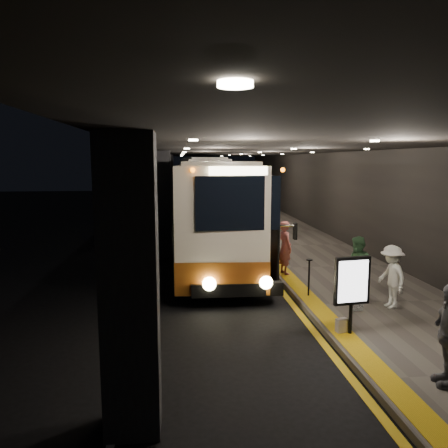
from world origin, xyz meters
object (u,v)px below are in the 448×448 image
coach_main (217,214)px  bag_plain (342,326)px  coach_second (202,187)px  passenger_waiting_green (357,267)px  passenger_waiting_white (391,277)px  bag_polka (357,303)px  coach_third (195,180)px  passenger_boarding (285,248)px  info_sign (352,282)px  stanchion_post (309,278)px

coach_main → bag_plain: size_ratio=38.63×
coach_main → coach_second: 16.21m
passenger_waiting_green → bag_plain: (-1.36, -2.45, -0.71)m
passenger_waiting_white → bag_polka: size_ratio=4.54×
coach_third → bag_plain: bearing=-89.2°
bag_polka → passenger_boarding: bearing=104.4°
coach_second → info_sign: 24.62m
passenger_waiting_white → stanchion_post: (-1.86, 1.18, -0.30)m
coach_main → stanchion_post: (2.14, -5.51, -1.18)m
info_sign → passenger_boarding: bearing=84.0°
coach_second → info_sign: size_ratio=7.38×
bag_plain → info_sign: 1.05m
coach_second → passenger_waiting_white: bearing=-82.3°
coach_third → passenger_waiting_green: 33.96m
bag_plain → stanchion_post: stanchion_post is taller
passenger_boarding → bag_plain: size_ratio=5.65×
passenger_boarding → bag_polka: passenger_boarding is taller
coach_third → passenger_waiting_white: bearing=-85.9°
bag_plain → passenger_waiting_white: bearing=38.7°
coach_third → passenger_waiting_green: (3.23, -33.79, -0.93)m
passenger_waiting_green → bag_plain: size_ratio=5.39×
passenger_boarding → stanchion_post: size_ratio=1.73×
coach_main → stanchion_post: bearing=-65.0°
info_sign → stanchion_post: 2.89m
coach_main → coach_third: (0.22, 28.01, 0.10)m
passenger_waiting_white → info_sign: (-1.75, -1.63, 0.36)m
stanchion_post → coach_second: bearing=94.9°
stanchion_post → bag_plain: bearing=-91.0°
bag_plain → info_sign: (0.16, -0.10, 1.03)m
coach_main → bag_polka: size_ratio=34.04×
coach_main → info_sign: 8.63m
passenger_waiting_green → stanchion_post: 1.38m
coach_third → bag_plain: size_ratio=40.17×
passenger_waiting_green → info_sign: bearing=-25.3°
passenger_boarding → bag_polka: (0.97, -3.79, -0.73)m
coach_main → bag_polka: coach_main is taller
passenger_boarding → passenger_waiting_white: passenger_boarding is taller
info_sign → coach_second: bearing=86.4°
coach_second → passenger_waiting_green: (3.16, -21.99, -0.94)m
bag_plain → bag_polka: bearing=56.2°
coach_third → stanchion_post: 33.60m
bag_polka → stanchion_post: 1.62m
bag_polka → coach_main: bearing=113.8°
coach_main → bag_polka: bearing=-62.3°
bag_polka → bag_plain: bearing=-123.8°
passenger_waiting_white → passenger_waiting_green: bearing=-152.6°
bag_polka → info_sign: 1.96m
info_sign → coach_main: bearing=97.0°
passenger_boarding → passenger_waiting_green: 3.08m
coach_main → passenger_boarding: 3.75m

